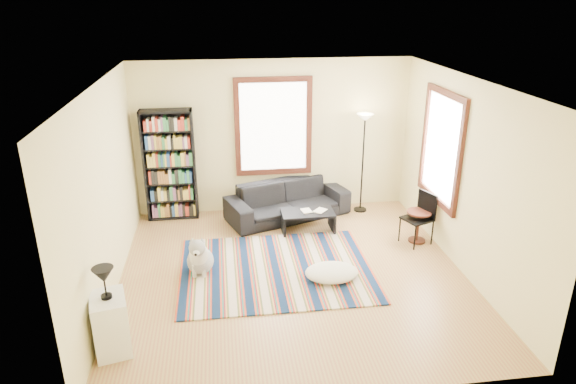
{
  "coord_description": "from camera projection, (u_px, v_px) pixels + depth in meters",
  "views": [
    {
      "loc": [
        -0.95,
        -6.53,
        3.89
      ],
      "look_at": [
        0.0,
        0.5,
        1.1
      ],
      "focal_mm": 32.0,
      "sensor_mm": 36.0,
      "label": 1
    }
  ],
  "objects": [
    {
      "name": "wall_front",
      "position": [
        333.0,
        282.0,
        4.7
      ],
      "size": [
        5.0,
        0.1,
        2.8
      ],
      "primitive_type": "cube",
      "color": "beige",
      "rests_on": "floor"
    },
    {
      "name": "dog",
      "position": [
        200.0,
        253.0,
        7.51
      ],
      "size": [
        0.5,
        0.66,
        0.62
      ],
      "primitive_type": null,
      "rotation": [
        0.0,
        0.0,
        -0.1
      ],
      "color": "silver",
      "rests_on": "floor"
    },
    {
      "name": "window_back",
      "position": [
        273.0,
        127.0,
        9.26
      ],
      "size": [
        1.2,
        0.06,
        1.6
      ],
      "primitive_type": "cube",
      "color": "white",
      "rests_on": "wall_back"
    },
    {
      "name": "folding_chair",
      "position": [
        417.0,
        219.0,
        8.34
      ],
      "size": [
        0.54,
        0.53,
        0.86
      ],
      "primitive_type": "cube",
      "rotation": [
        0.0,
        0.0,
        0.4
      ],
      "color": "black",
      "rests_on": "floor"
    },
    {
      "name": "white_cabinet",
      "position": [
        111.0,
        324.0,
        5.84
      ],
      "size": [
        0.49,
        0.58,
        0.7
      ],
      "primitive_type": "cube",
      "rotation": [
        0.0,
        0.0,
        0.24
      ],
      "color": "white",
      "rests_on": "floor"
    },
    {
      "name": "floor_cushion",
      "position": [
        332.0,
        272.0,
        7.41
      ],
      "size": [
        0.83,
        0.65,
        0.19
      ],
      "primitive_type": "ellipsoid",
      "rotation": [
        0.0,
        0.0,
        -0.09
      ],
      "color": "white",
      "rests_on": "floor"
    },
    {
      "name": "wall_right",
      "position": [
        468.0,
        176.0,
        7.37
      ],
      "size": [
        0.1,
        5.0,
        2.8
      ],
      "primitive_type": "cube",
      "color": "beige",
      "rests_on": "floor"
    },
    {
      "name": "rug",
      "position": [
        276.0,
        269.0,
        7.66
      ],
      "size": [
        2.83,
        2.26,
        0.02
      ],
      "primitive_type": "cube",
      "color": "#0D2143",
      "rests_on": "floor"
    },
    {
      "name": "sofa",
      "position": [
        288.0,
        200.0,
        9.36
      ],
      "size": [
        1.55,
        2.37,
        0.65
      ],
      "primitive_type": "imported",
      "rotation": [
        0.0,
        0.0,
        0.34
      ],
      "color": "black",
      "rests_on": "floor"
    },
    {
      "name": "window_right",
      "position": [
        442.0,
        148.0,
        8.03
      ],
      "size": [
        0.06,
        1.2,
        1.6
      ],
      "primitive_type": "cube",
      "color": "white",
      "rests_on": "wall_right"
    },
    {
      "name": "ceiling",
      "position": [
        293.0,
        78.0,
        6.52
      ],
      "size": [
        5.0,
        5.0,
        0.1
      ],
      "primitive_type": "cube",
      "color": "white",
      "rests_on": "floor"
    },
    {
      "name": "wall_left",
      "position": [
        101.0,
        194.0,
        6.73
      ],
      "size": [
        0.1,
        5.0,
        2.8
      ],
      "primitive_type": "cube",
      "color": "beige",
      "rests_on": "floor"
    },
    {
      "name": "bookshelf",
      "position": [
        170.0,
        165.0,
        9.1
      ],
      "size": [
        0.9,
        0.3,
        2.0
      ],
      "primitive_type": "cube",
      "color": "black",
      "rests_on": "floor"
    },
    {
      "name": "coffee_table",
      "position": [
        308.0,
        221.0,
        8.85
      ],
      "size": [
        1.01,
        0.74,
        0.36
      ],
      "primitive_type": "cube",
      "rotation": [
        0.0,
        0.0,
        -0.29
      ],
      "color": "black",
      "rests_on": "floor"
    },
    {
      "name": "book_b",
      "position": [
        316.0,
        210.0,
        8.85
      ],
      "size": [
        0.28,
        0.29,
        0.02
      ],
      "primitive_type": "imported",
      "rotation": [
        0.0,
        0.0,
        -0.74
      ],
      "color": "beige",
      "rests_on": "coffee_table"
    },
    {
      "name": "side_table",
      "position": [
        418.0,
        226.0,
        8.45
      ],
      "size": [
        0.43,
        0.43,
        0.54
      ],
      "primitive_type": "cylinder",
      "rotation": [
        0.0,
        0.0,
        -0.09
      ],
      "color": "#421D10",
      "rests_on": "floor"
    },
    {
      "name": "table_lamp",
      "position": [
        105.0,
        283.0,
        5.64
      ],
      "size": [
        0.24,
        0.24,
        0.38
      ],
      "primitive_type": null,
      "rotation": [
        0.0,
        0.0,
        0.02
      ],
      "color": "black",
      "rests_on": "white_cabinet"
    },
    {
      "name": "floor",
      "position": [
        293.0,
        277.0,
        7.58
      ],
      "size": [
        5.0,
        5.0,
        0.1
      ],
      "primitive_type": "cube",
      "color": "#AA8F4E",
      "rests_on": "ground"
    },
    {
      "name": "floor_lamp",
      "position": [
        363.0,
        164.0,
        9.41
      ],
      "size": [
        0.34,
        0.34,
        1.86
      ],
      "primitive_type": null,
      "rotation": [
        0.0,
        0.0,
        -0.14
      ],
      "color": "black",
      "rests_on": "floor"
    },
    {
      "name": "wall_back",
      "position": [
        273.0,
        136.0,
        9.4
      ],
      "size": [
        5.0,
        0.1,
        2.8
      ],
      "primitive_type": "cube",
      "color": "beige",
      "rests_on": "floor"
    },
    {
      "name": "book_a",
      "position": [
        302.0,
        211.0,
        8.77
      ],
      "size": [
        0.24,
        0.19,
        0.02
      ],
      "primitive_type": "imported",
      "rotation": [
        0.0,
        0.0,
        0.16
      ],
      "color": "beige",
      "rests_on": "coffee_table"
    }
  ]
}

